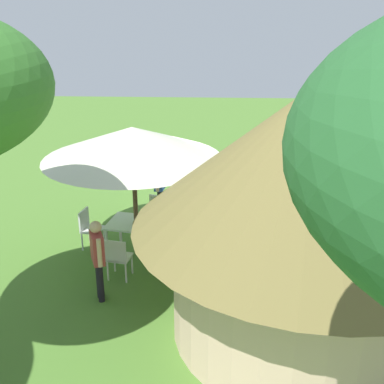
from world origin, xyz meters
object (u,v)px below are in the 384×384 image
Objects in this scene: patio_chair_west_end at (186,239)px; zebra_nearest_camera at (262,157)px; guest_behind_table at (98,254)px; striped_lounge_chair at (210,199)px; patio_chair_east_end at (157,212)px; shade_umbrella at (132,143)px; patio_dining_table at (136,226)px; zebra_by_umbrella at (365,200)px; thatched_hut at (307,202)px; patio_chair_near_hut at (89,226)px; standing_watcher at (324,151)px; guest_beside_umbrella at (160,182)px; patio_chair_near_lawn at (118,256)px.

zebra_nearest_camera is (-1.98, -4.44, 0.49)m from patio_chair_west_end.
striped_lounge_chair is at bearing 133.54° from guest_behind_table.
patio_chair_east_end is 0.41× the size of zebra_nearest_camera.
shade_umbrella is 2.30m from patio_chair_west_end.
patio_chair_west_end reaches higher than patio_dining_table.
zebra_by_umbrella reaches higher than striped_lounge_chair.
patio_chair_east_end is at bearing 103.63° from zebra_by_umbrella.
thatched_hut is 2.50× the size of zebra_by_umbrella.
thatched_hut reaches higher than zebra_nearest_camera.
thatched_hut reaches higher than patio_chair_near_hut.
standing_watcher is at bearing 137.69° from patio_chair_near_hut.
guest_beside_umbrella is (-0.01, -0.72, 0.48)m from patio_chair_east_end.
standing_watcher reaches higher than patio_chair_near_lawn.
zebra_by_umbrella is (-5.33, -2.08, 0.45)m from patio_chair_near_lawn.
patio_chair_east_end reaches higher than patio_dining_table.
patio_dining_table is 0.80× the size of guest_beside_umbrella.
patio_dining_table is at bearing 90.00° from patio_chair_near_hut.
thatched_hut reaches higher than patio_chair_near_lawn.
guest_beside_umbrella is at bearing 18.33° from zebra_nearest_camera.
zebra_nearest_camera is at bearing -116.61° from patio_chair_east_end.
thatched_hut is at bearing 127.73° from standing_watcher.
patio_chair_near_hut is at bearing 21.34° from zebra_nearest_camera.
patio_chair_near_hut is 2.21m from guest_behind_table.
standing_watcher reaches higher than guest_behind_table.
patio_dining_table is 6.97m from standing_watcher.
striped_lounge_chair is at bearing -113.29° from patio_chair_east_end.
guest_behind_table is 0.73× the size of zebra_nearest_camera.
thatched_hut is 5.33m from patio_chair_near_hut.
patio_chair_west_end is 0.42× the size of zebra_by_umbrella.
guest_beside_umbrella is at bearing -75.38° from patio_chair_east_end.
guest_behind_table is (3.49, -0.69, -1.35)m from thatched_hut.
thatched_hut is 5.97× the size of patio_chair_near_lawn.
zebra_by_umbrella is at bearing 93.94° from guest_behind_table.
patio_chair_east_end is 0.96× the size of striped_lounge_chair.
zebra_nearest_camera reaches higher than patio_chair_near_hut.
patio_dining_table is at bearing 90.00° from patio_chair_west_end.
patio_dining_table is at bearing 145.03° from guest_behind_table.
patio_chair_near_lawn is 5.74m from zebra_by_umbrella.
patio_dining_table reaches higher than striped_lounge_chair.
striped_lounge_chair is at bearing 5.93° from patio_chair_west_end.
shade_umbrella is at bearing -1.89° from guest_beside_umbrella.
guest_beside_umbrella is at bearing 85.05° from standing_watcher.
patio_chair_near_lawn is at bearing 126.52° from zebra_by_umbrella.
patio_chair_near_lawn is 7.92m from standing_watcher.
thatched_hut reaches higher than zebra_by_umbrella.
striped_lounge_chair is (-1.77, -3.78, -0.27)m from patio_chair_near_lawn.
standing_watcher is (-1.91, -7.35, -1.31)m from thatched_hut.
patio_dining_table is (3.09, -2.52, -1.66)m from thatched_hut.
patio_dining_table is 0.80× the size of standing_watcher.
zebra_by_umbrella is (-2.04, -3.48, -1.34)m from thatched_hut.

